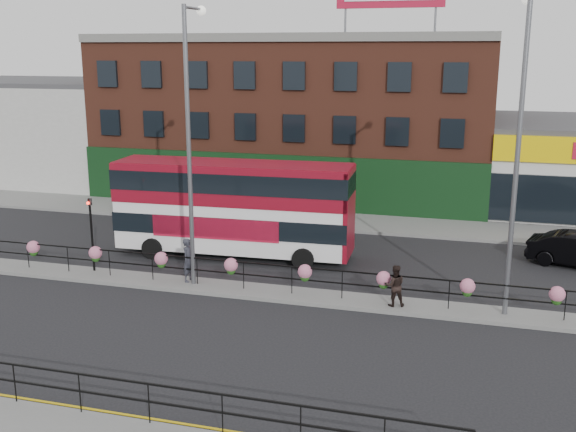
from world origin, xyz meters
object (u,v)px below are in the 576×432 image
(pedestrian_b, at_px, (395,286))
(lamp_column_east, at_px, (519,130))
(lamp_column_west, at_px, (191,123))
(pedestrian_a, at_px, (188,260))
(double_decker_bus, at_px, (234,199))

(pedestrian_b, relative_size, lamp_column_east, 0.14)
(pedestrian_b, xyz_separation_m, lamp_column_east, (3.96, 0.58, 5.85))
(pedestrian_b, bearing_deg, lamp_column_west, -19.63)
(pedestrian_a, bearing_deg, double_decker_bus, 0.12)
(double_decker_bus, bearing_deg, pedestrian_a, -96.65)
(pedestrian_a, distance_m, lamp_column_west, 5.61)
(pedestrian_a, relative_size, pedestrian_b, 1.15)
(double_decker_bus, bearing_deg, pedestrian_b, -30.29)
(double_decker_bus, height_order, pedestrian_a, double_decker_bus)
(double_decker_bus, xyz_separation_m, pedestrian_a, (-0.49, -4.20, -1.68))
(double_decker_bus, xyz_separation_m, lamp_column_west, (-0.19, -4.15, 3.93))
(lamp_column_east, bearing_deg, pedestrian_a, -179.58)
(double_decker_bus, relative_size, lamp_column_east, 0.99)
(pedestrian_b, height_order, lamp_column_west, lamp_column_west)
(lamp_column_west, distance_m, lamp_column_east, 12.17)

